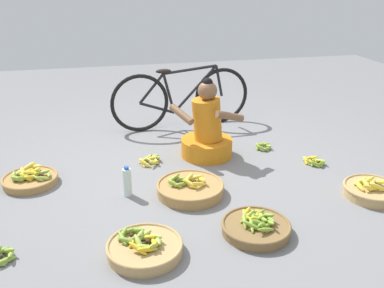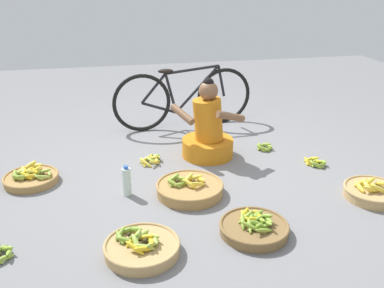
# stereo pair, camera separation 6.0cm
# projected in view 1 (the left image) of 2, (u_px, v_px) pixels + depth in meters

# --- Properties ---
(ground_plane) EXTENTS (10.00, 10.00, 0.00)m
(ground_plane) POSITION_uv_depth(u_px,v_px,m) (187.00, 170.00, 4.04)
(ground_plane) COLOR slate
(vendor_woman_front) EXTENTS (0.70, 0.52, 0.81)m
(vendor_woman_front) POSITION_uv_depth(u_px,v_px,m) (207.00, 132.00, 4.26)
(vendor_woman_front) COLOR orange
(vendor_woman_front) RESTS_ON ground
(bicycle_leaning) EXTENTS (1.70, 0.21, 0.73)m
(bicycle_leaning) POSITION_uv_depth(u_px,v_px,m) (182.00, 98.00, 5.04)
(bicycle_leaning) COLOR black
(bicycle_leaning) RESTS_ON ground
(banana_basket_back_left) EXTENTS (0.49, 0.49, 0.17)m
(banana_basket_back_left) POSITION_uv_depth(u_px,v_px,m) (373.00, 190.00, 3.56)
(banana_basket_back_left) COLOR tan
(banana_basket_back_left) RESTS_ON ground
(banana_basket_front_right) EXTENTS (0.50, 0.50, 0.15)m
(banana_basket_front_right) POSITION_uv_depth(u_px,v_px,m) (256.00, 226.00, 3.06)
(banana_basket_front_right) COLOR brown
(banana_basket_front_right) RESTS_ON ground
(banana_basket_near_bicycle) EXTENTS (0.52, 0.52, 0.16)m
(banana_basket_near_bicycle) POSITION_uv_depth(u_px,v_px,m) (144.00, 247.00, 2.83)
(banana_basket_near_bicycle) COLOR tan
(banana_basket_near_bicycle) RESTS_ON ground
(banana_basket_mid_right) EXTENTS (0.57, 0.57, 0.17)m
(banana_basket_mid_right) POSITION_uv_depth(u_px,v_px,m) (190.00, 188.00, 3.59)
(banana_basket_mid_right) COLOR #A87F47
(banana_basket_mid_right) RESTS_ON ground
(banana_basket_back_right) EXTENTS (0.48, 0.48, 0.15)m
(banana_basket_back_right) POSITION_uv_depth(u_px,v_px,m) (30.00, 179.00, 3.77)
(banana_basket_back_right) COLOR #A87F47
(banana_basket_back_right) RESTS_ON ground
(loose_bananas_near_vendor) EXTENTS (0.21, 0.24, 0.08)m
(loose_bananas_near_vendor) POSITION_uv_depth(u_px,v_px,m) (314.00, 161.00, 4.16)
(loose_bananas_near_vendor) COLOR #8CAD38
(loose_bananas_near_vendor) RESTS_ON ground
(loose_bananas_front_center) EXTENTS (0.23, 0.25, 0.09)m
(loose_bananas_front_center) POSITION_uv_depth(u_px,v_px,m) (151.00, 160.00, 4.18)
(loose_bananas_front_center) COLOR #9EB747
(loose_bananas_front_center) RESTS_ON ground
(loose_bananas_mid_left) EXTENTS (0.19, 0.19, 0.08)m
(loose_bananas_mid_left) POSITION_uv_depth(u_px,v_px,m) (263.00, 147.00, 4.51)
(loose_bananas_mid_left) COLOR #8CAD38
(loose_bananas_mid_left) RESTS_ON ground
(water_bottle) EXTENTS (0.07, 0.07, 0.27)m
(water_bottle) POSITION_uv_depth(u_px,v_px,m) (127.00, 182.00, 3.54)
(water_bottle) COLOR silver
(water_bottle) RESTS_ON ground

